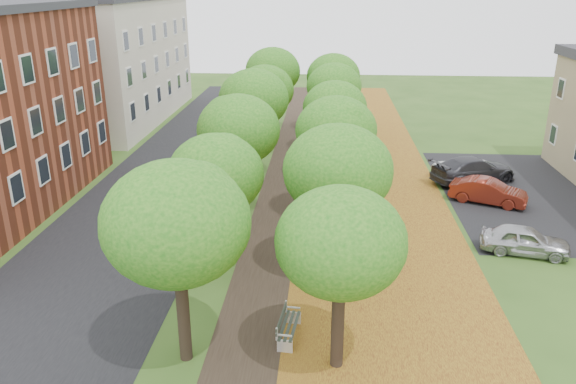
% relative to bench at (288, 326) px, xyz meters
% --- Properties ---
extents(ground, '(120.00, 120.00, 0.00)m').
position_rel_bench_xyz_m(ground, '(-0.96, -1.34, -0.45)').
color(ground, '#2D4C19').
rests_on(ground, ground).
extents(street_asphalt, '(8.00, 70.00, 0.01)m').
position_rel_bench_xyz_m(street_asphalt, '(-8.46, 13.66, -0.45)').
color(street_asphalt, black).
rests_on(street_asphalt, ground).
extents(footpath, '(3.20, 70.00, 0.01)m').
position_rel_bench_xyz_m(footpath, '(-0.96, 13.66, -0.45)').
color(footpath, black).
rests_on(footpath, ground).
extents(leaf_verge, '(7.50, 70.00, 0.01)m').
position_rel_bench_xyz_m(leaf_verge, '(4.04, 13.66, -0.45)').
color(leaf_verge, '#A27C1E').
rests_on(leaf_verge, ground).
extents(parking_lot, '(9.00, 16.00, 0.01)m').
position_rel_bench_xyz_m(parking_lot, '(12.54, 14.66, -0.45)').
color(parking_lot, black).
rests_on(parking_lot, ground).
extents(tree_row_west, '(4.09, 34.09, 6.22)m').
position_rel_bench_xyz_m(tree_row_west, '(-3.16, 13.66, 4.00)').
color(tree_row_west, black).
rests_on(tree_row_west, ground).
extents(tree_row_east, '(4.09, 34.09, 6.22)m').
position_rel_bench_xyz_m(tree_row_east, '(1.64, 13.66, 4.00)').
color(tree_row_east, black).
rests_on(tree_row_east, ground).
extents(building_cream, '(10.30, 20.30, 10.40)m').
position_rel_bench_xyz_m(building_cream, '(-17.96, 31.66, 4.76)').
color(building_cream, beige).
rests_on(building_cream, ground).
extents(bench, '(0.74, 1.89, 0.87)m').
position_rel_bench_xyz_m(bench, '(0.00, 0.00, 0.00)').
color(bench, '#29332B').
rests_on(bench, ground).
extents(car_silver, '(4.00, 2.32, 1.28)m').
position_rel_bench_xyz_m(car_silver, '(10.04, 7.02, 0.19)').
color(car_silver, '#A5A5A9').
rests_on(car_silver, ground).
extents(car_red, '(4.25, 2.89, 1.33)m').
position_rel_bench_xyz_m(car_red, '(10.04, 13.14, 0.21)').
color(car_red, maroon).
rests_on(car_red, ground).
extents(car_grey, '(5.72, 4.14, 1.54)m').
position_rel_bench_xyz_m(car_grey, '(10.04, 16.59, 0.32)').
color(car_grey, '#2F2F34').
rests_on(car_grey, ground).
extents(car_white, '(4.89, 3.29, 1.25)m').
position_rel_bench_xyz_m(car_white, '(10.04, 17.28, 0.17)').
color(car_white, white).
rests_on(car_white, ground).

